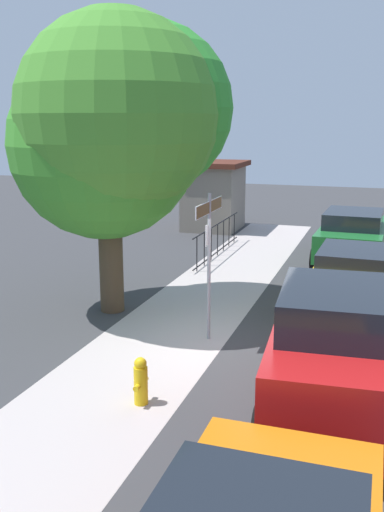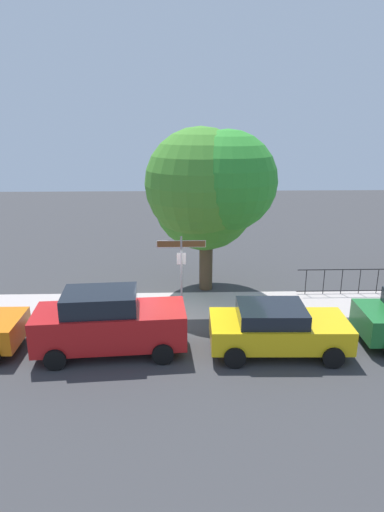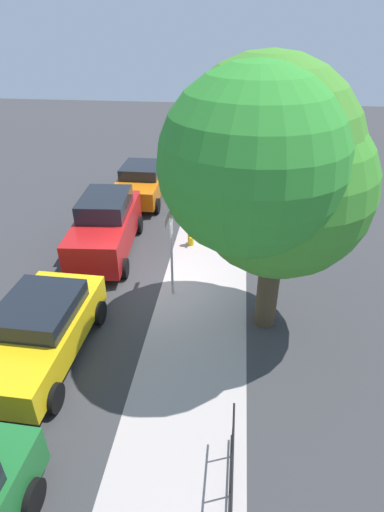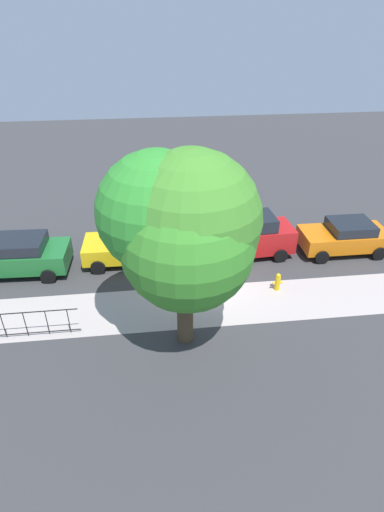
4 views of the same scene
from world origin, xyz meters
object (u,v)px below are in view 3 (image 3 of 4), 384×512
Objects in this scene: car_yellow at (39,330)px; street_sign at (171,229)px; car_orange at (141,182)px; fire_hydrant at (191,235)px; car_red at (106,226)px; shade_tree at (267,170)px.

street_sign is at bearing 138.25° from car_yellow.
fire_hydrant is at bearing 33.60° from car_orange.
car_orange is 4.78m from car_red.
street_sign is 4.22m from car_yellow.
shade_tree is at bearing 27.66° from fire_hydrant.
shade_tree reaches higher than fire_hydrant.
street_sign is 0.71× the size of car_yellow.
street_sign is at bearing -115.09° from shade_tree.
shade_tree is 10.07m from car_orange.
shade_tree is 6.09m from fire_hydrant.
street_sign reaches higher than car_orange.
car_orange reaches higher than car_yellow.
car_orange reaches higher than fire_hydrant.
shade_tree is 1.57× the size of car_yellow.
shade_tree is at bearing 64.91° from street_sign.
car_red reaches higher than car_orange.
car_orange is (-7.01, -2.47, -1.37)m from street_sign.
shade_tree reaches higher than car_red.
car_red is (-3.33, -4.99, -3.30)m from shade_tree.
street_sign is 0.64× the size of car_red.
street_sign is at bearing 19.24° from car_orange.
car_red is at bearing -2.14° from car_orange.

